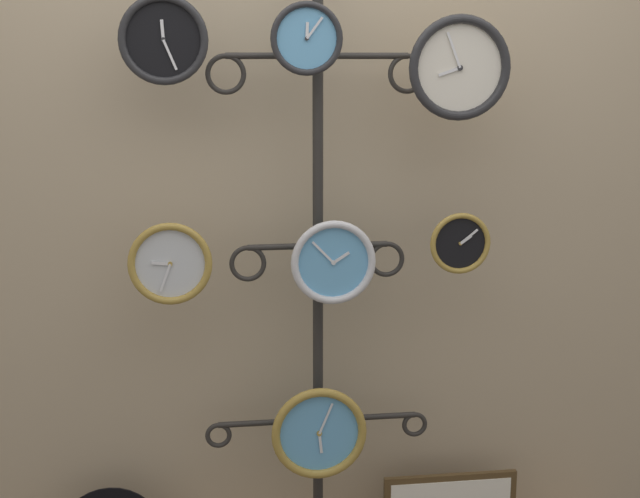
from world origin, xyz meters
TOP-DOWN VIEW (x-y plane):
  - shop_wall at (0.00, 0.57)m, footprint 4.40×0.04m
  - display_stand at (-0.00, 0.41)m, footprint 0.76×0.40m
  - clock_top_left at (-0.46, 0.33)m, footprint 0.26×0.04m
  - clock_top_center at (-0.05, 0.30)m, footprint 0.22×0.04m
  - clock_top_right at (0.42, 0.30)m, footprint 0.32×0.04m
  - clock_middle_left at (-0.47, 0.33)m, footprint 0.26×0.04m
  - clock_middle_center at (0.03, 0.30)m, footprint 0.27×0.04m
  - clock_middle_right at (0.44, 0.32)m, footprint 0.20×0.04m
  - clock_bottom_center at (-0.01, 0.30)m, footprint 0.31×0.04m

SIDE VIEW (x-z plane):
  - clock_bottom_center at x=-0.01m, z-range 0.43..0.74m
  - display_stand at x=0.00m, z-range -0.37..1.70m
  - clock_middle_center at x=0.03m, z-range 1.01..1.28m
  - clock_middle_left at x=-0.47m, z-range 1.02..1.28m
  - clock_middle_right at x=0.44m, z-range 1.09..1.29m
  - shop_wall at x=0.00m, z-range 0.00..2.80m
  - clock_top_right at x=0.42m, z-range 1.58..1.90m
  - clock_top_left at x=-0.46m, z-range 1.69..1.95m
  - clock_top_center at x=-0.05m, z-range 1.72..1.93m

